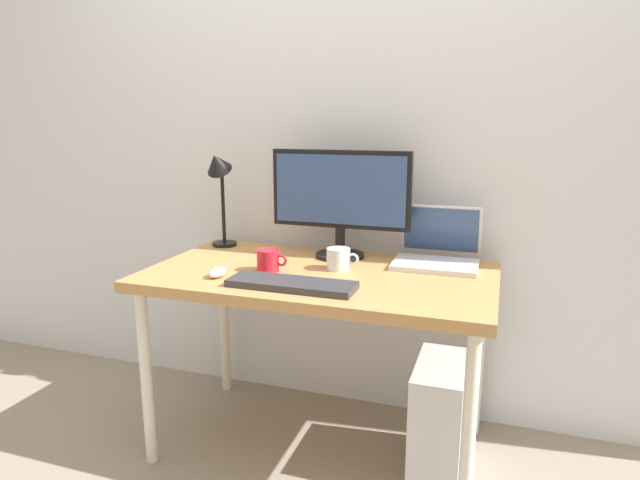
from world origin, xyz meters
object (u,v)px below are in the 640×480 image
object	(u,v)px
computer_tower	(439,417)
glass_cup	(339,259)
desk_lamp	(218,177)
monitor	(340,196)
keyboard	(292,284)
coffee_mug	(268,260)
desk	(320,288)
laptop	(438,250)
mouse	(218,272)

from	to	relation	value
computer_tower	glass_cup	bearing A→B (deg)	175.01
desk_lamp	monitor	bearing A→B (deg)	-0.06
keyboard	coffee_mug	xyz separation A→B (m)	(-0.16, 0.16, 0.03)
coffee_mug	computer_tower	world-z (taller)	coffee_mug
desk	computer_tower	bearing A→B (deg)	1.25
desk_lamp	glass_cup	distance (m)	0.69
laptop	glass_cup	distance (m)	0.40
monitor	coffee_mug	xyz separation A→B (m)	(-0.19, -0.29, -0.21)
laptop	monitor	bearing A→B (deg)	-177.15
mouse	computer_tower	distance (m)	0.98
keyboard	computer_tower	bearing A→B (deg)	25.37
monitor	computer_tower	world-z (taller)	monitor
laptop	desk_lamp	size ratio (longest dim) A/B	0.73
mouse	coffee_mug	world-z (taller)	coffee_mug
laptop	mouse	bearing A→B (deg)	-148.85
desk	mouse	size ratio (longest dim) A/B	14.31
monitor	desk	bearing A→B (deg)	-92.18
laptop	coffee_mug	distance (m)	0.66
desk	mouse	world-z (taller)	mouse
desk	glass_cup	size ratio (longest dim) A/B	10.30
laptop	mouse	xyz separation A→B (m)	(-0.73, -0.44, -0.04)
desk_lamp	glass_cup	bearing A→B (deg)	-17.07
desk	desk_lamp	world-z (taller)	desk_lamp
desk_lamp	keyboard	xyz separation A→B (m)	(0.52, -0.45, -0.30)
laptop	mouse	distance (m)	0.85
desk_lamp	glass_cup	world-z (taller)	desk_lamp
glass_cup	computer_tower	distance (m)	0.69
desk	monitor	size ratio (longest dim) A/B	2.24
coffee_mug	laptop	bearing A→B (deg)	27.78
desk	desk_lamp	bearing A→B (deg)	157.01
desk_lamp	coffee_mug	world-z (taller)	desk_lamp
coffee_mug	computer_tower	size ratio (longest dim) A/B	0.28
desk_lamp	coffee_mug	size ratio (longest dim) A/B	3.70
mouse	computer_tower	xyz separation A→B (m)	(0.79, 0.20, -0.54)
laptop	desk_lamp	bearing A→B (deg)	-178.85
desk	keyboard	distance (m)	0.24
monitor	glass_cup	size ratio (longest dim) A/B	4.60
monitor	laptop	xyz separation A→B (m)	(0.39, 0.02, -0.20)
desk	computer_tower	distance (m)	0.65
glass_cup	keyboard	bearing A→B (deg)	-107.86
desk_lamp	coffee_mug	distance (m)	0.53
desk_lamp	laptop	bearing A→B (deg)	1.15
desk_lamp	mouse	distance (m)	0.56
desk	keyboard	size ratio (longest dim) A/B	2.93
laptop	coffee_mug	bearing A→B (deg)	-152.22
desk	laptop	bearing A→B (deg)	31.74
glass_cup	computer_tower	bearing A→B (deg)	-4.99
desk	glass_cup	bearing A→B (deg)	37.30
laptop	mouse	size ratio (longest dim) A/B	3.56
monitor	glass_cup	world-z (taller)	monitor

